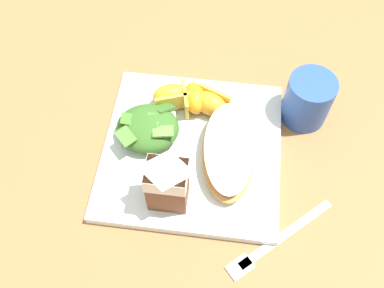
{
  "coord_description": "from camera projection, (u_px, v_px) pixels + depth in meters",
  "views": [
    {
      "loc": [
        -0.04,
        0.34,
        0.6
      ],
      "look_at": [
        0.0,
        0.0,
        0.03
      ],
      "focal_mm": 39.82,
      "sensor_mm": 36.0,
      "label": 1
    }
  ],
  "objects": [
    {
      "name": "orange_wedge_middle",
      "position": [
        194.0,
        98.0,
        0.7
      ],
      "size": [
        0.05,
        0.07,
        0.04
      ],
      "color": "orange",
      "rests_on": "white_plate"
    },
    {
      "name": "green_salad_pile",
      "position": [
        148.0,
        128.0,
        0.67
      ],
      "size": [
        0.1,
        0.1,
        0.04
      ],
      "color": "#336023",
      "rests_on": "white_plate"
    },
    {
      "name": "white_plate",
      "position": [
        192.0,
        150.0,
        0.68
      ],
      "size": [
        0.28,
        0.28,
        0.02
      ],
      "primitive_type": "cube",
      "color": "silver",
      "rests_on": "ground"
    },
    {
      "name": "ground",
      "position": [
        192.0,
        152.0,
        0.69
      ],
      "size": [
        3.0,
        3.0,
        0.0
      ],
      "primitive_type": "plane",
      "color": "olive"
    },
    {
      "name": "milk_carton",
      "position": [
        167.0,
        181.0,
        0.58
      ],
      "size": [
        0.06,
        0.04,
        0.11
      ],
      "color": "brown",
      "rests_on": "white_plate"
    },
    {
      "name": "metal_fork",
      "position": [
        273.0,
        243.0,
        0.61
      ],
      "size": [
        0.15,
        0.14,
        0.01
      ],
      "color": "silver",
      "rests_on": "ground"
    },
    {
      "name": "drinking_blue_cup",
      "position": [
        308.0,
        100.0,
        0.69
      ],
      "size": [
        0.08,
        0.08,
        0.09
      ],
      "primitive_type": "cylinder",
      "color": "#284CA3",
      "rests_on": "ground"
    },
    {
      "name": "orange_wedge_rear",
      "position": [
        171.0,
        96.0,
        0.71
      ],
      "size": [
        0.07,
        0.06,
        0.04
      ],
      "color": "orange",
      "rests_on": "white_plate"
    },
    {
      "name": "cheesy_pizza_bread",
      "position": [
        228.0,
        151.0,
        0.65
      ],
      "size": [
        0.09,
        0.18,
        0.04
      ],
      "color": "tan",
      "rests_on": "white_plate"
    },
    {
      "name": "orange_wedge_front",
      "position": [
        210.0,
        103.0,
        0.7
      ],
      "size": [
        0.07,
        0.06,
        0.04
      ],
      "color": "orange",
      "rests_on": "white_plate"
    }
  ]
}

